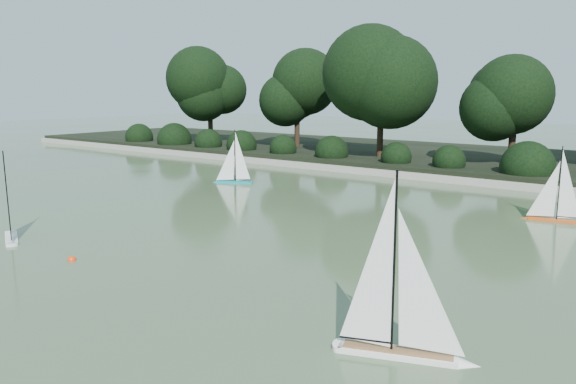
{
  "coord_description": "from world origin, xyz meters",
  "views": [
    {
      "loc": [
        5.62,
        -5.4,
        2.42
      ],
      "look_at": [
        -0.12,
        2.17,
        0.7
      ],
      "focal_mm": 35.0,
      "sensor_mm": 36.0,
      "label": 1
    }
  ],
  "objects": [
    {
      "name": "shrub_hedge",
      "position": [
        0.0,
        9.9,
        0.45
      ],
      "size": [
        29.1,
        1.1,
        1.1
      ],
      "color": "black",
      "rests_on": "ground"
    },
    {
      "name": "sailboat_teal",
      "position": [
        -4.51,
        5.44,
        0.24
      ],
      "size": [
        1.02,
        0.68,
        1.51
      ],
      "color": "#088D9A",
      "rests_on": "ground"
    },
    {
      "name": "sailboat_white_b",
      "position": [
        3.6,
        -0.9,
        0.29
      ],
      "size": [
        1.33,
        0.65,
        1.85
      ],
      "color": "white",
      "rests_on": "ground"
    },
    {
      "name": "ground",
      "position": [
        0.0,
        0.0,
        0.0
      ],
      "size": [
        80.0,
        80.0,
        0.0
      ],
      "primitive_type": "plane",
      "color": "#435634",
      "rests_on": "ground"
    },
    {
      "name": "pond_coping",
      "position": [
        0.0,
        9.0,
        0.09
      ],
      "size": [
        40.0,
        0.35,
        0.18
      ],
      "primitive_type": "cube",
      "color": "gray",
      "rests_on": "ground"
    },
    {
      "name": "tree_line",
      "position": [
        1.23,
        11.44,
        2.64
      ],
      "size": [
        26.31,
        3.93,
        4.39
      ],
      "color": "black",
      "rests_on": "ground"
    },
    {
      "name": "far_bank",
      "position": [
        0.0,
        13.0,
        0.15
      ],
      "size": [
        40.0,
        8.0,
        0.3
      ],
      "primitive_type": "cube",
      "color": "black",
      "rests_on": "ground"
    },
    {
      "name": "sailboat_white_a",
      "position": [
        -3.52,
        -0.98,
        0.25
      ],
      "size": [
        1.09,
        0.64,
        1.57
      ],
      "color": "white",
      "rests_on": "ground"
    },
    {
      "name": "race_buoy",
      "position": [
        -1.6,
        -1.07,
        0.0
      ],
      "size": [
        0.13,
        0.13,
        0.13
      ],
      "primitive_type": "sphere",
      "color": "#F0370C",
      "rests_on": "ground"
    },
    {
      "name": "sailboat_orange",
      "position": [
        3.31,
        5.81,
        0.24
      ],
      "size": [
        1.11,
        0.38,
        1.51
      ],
      "color": "#D04E16",
      "rests_on": "ground"
    }
  ]
}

